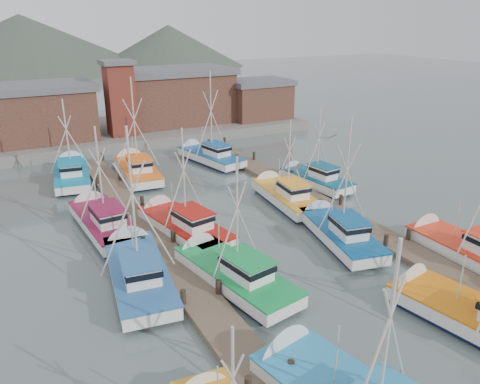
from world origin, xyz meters
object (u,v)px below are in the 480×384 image
boat_4 (230,272)px  boat_1 (478,318)px  lookout_tower (120,98)px  boat_8 (181,224)px  boat_12 (136,169)px

boat_4 → boat_1: bearing=-58.0°
lookout_tower → boat_8: (-2.79, -26.24, -4.87)m
lookout_tower → boat_8: size_ratio=0.90×
boat_4 → boat_12: boat_12 is taller
lookout_tower → boat_12: bearing=-99.1°
lookout_tower → boat_12: lookout_tower is taller
boat_4 → boat_12: (0.69, 21.34, 0.01)m
boat_1 → boat_4: 12.89m
boat_1 → boat_4: boat_1 is taller
boat_4 → boat_8: size_ratio=1.01×
lookout_tower → boat_4: 34.12m
boat_12 → boat_4: bearing=-87.3°
lookout_tower → boat_12: 13.40m
lookout_tower → boat_4: lookout_tower is taller
boat_4 → lookout_tower: bearing=75.0°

